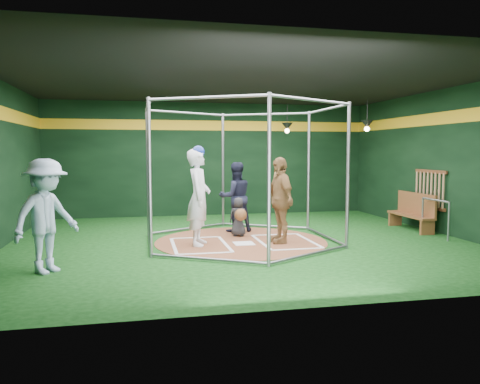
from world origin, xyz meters
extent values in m
cube|color=#0C350D|center=(0.00, 0.00, -0.01)|extent=(10.00, 9.00, 0.02)
cube|color=black|center=(0.00, 0.00, 3.50)|extent=(10.00, 9.00, 0.02)
cube|color=black|center=(0.00, 4.50, 1.75)|extent=(10.00, 0.10, 3.50)
cube|color=black|center=(0.00, -4.50, 1.75)|extent=(10.00, 0.10, 3.50)
cube|color=black|center=(5.00, 0.00, 1.75)|extent=(0.10, 9.00, 3.50)
cube|color=gold|center=(0.00, 4.47, 2.80)|extent=(10.00, 0.01, 0.30)
cube|color=gold|center=(4.97, 0.00, 2.80)|extent=(0.01, 9.00, 0.30)
cylinder|color=brown|center=(0.00, 0.00, 0.01)|extent=(3.80, 3.80, 0.01)
cube|color=white|center=(0.00, -0.30, 0.02)|extent=(0.43, 0.43, 0.01)
cube|color=white|center=(-0.95, 0.60, 0.02)|extent=(1.10, 0.07, 0.01)
cube|color=white|center=(-0.95, -1.10, 0.02)|extent=(1.10, 0.07, 0.01)
cube|color=white|center=(-1.50, -0.25, 0.02)|extent=(0.07, 1.70, 0.01)
cube|color=white|center=(-0.40, -0.25, 0.02)|extent=(0.07, 1.70, 0.01)
cube|color=white|center=(0.95, 0.60, 0.02)|extent=(1.10, 0.07, 0.01)
cube|color=white|center=(0.95, -1.10, 0.02)|extent=(1.10, 0.07, 0.01)
cube|color=white|center=(0.40, -0.25, 0.02)|extent=(0.07, 1.70, 0.01)
cube|color=white|center=(1.50, -0.25, 0.02)|extent=(0.07, 1.70, 0.01)
cylinder|color=gray|center=(1.99, 1.15, 1.50)|extent=(0.07, 0.07, 3.00)
cylinder|color=gray|center=(0.00, 2.30, 1.50)|extent=(0.07, 0.07, 3.00)
cylinder|color=gray|center=(-1.99, 1.15, 1.50)|extent=(0.07, 0.07, 3.00)
cylinder|color=gray|center=(-1.99, -1.15, 1.50)|extent=(0.07, 0.07, 3.00)
cylinder|color=gray|center=(0.00, -2.30, 1.50)|extent=(0.07, 0.07, 3.00)
cylinder|color=gray|center=(1.99, -1.15, 1.50)|extent=(0.07, 0.07, 3.00)
cylinder|color=gray|center=(1.00, 1.72, 2.95)|extent=(2.02, 1.20, 0.06)
cylinder|color=gray|center=(1.00, 1.72, 0.05)|extent=(2.02, 1.20, 0.06)
cylinder|color=gray|center=(-1.00, 1.72, 2.95)|extent=(2.02, 1.20, 0.06)
cylinder|color=gray|center=(-1.00, 1.72, 0.05)|extent=(2.02, 1.20, 0.06)
cylinder|color=gray|center=(-1.99, 0.00, 2.95)|extent=(0.06, 2.30, 0.06)
cylinder|color=gray|center=(-1.99, 0.00, 0.05)|extent=(0.06, 2.30, 0.06)
cylinder|color=gray|center=(-1.00, -1.73, 2.95)|extent=(2.02, 1.20, 0.06)
cylinder|color=gray|center=(-1.00, -1.73, 0.05)|extent=(2.02, 1.20, 0.06)
cylinder|color=gray|center=(1.00, -1.73, 2.95)|extent=(2.02, 1.20, 0.06)
cylinder|color=gray|center=(1.00, -1.73, 0.05)|extent=(2.02, 1.20, 0.06)
cylinder|color=gray|center=(1.99, 0.00, 2.95)|extent=(0.06, 2.30, 0.06)
cylinder|color=gray|center=(1.99, 0.00, 0.05)|extent=(0.06, 2.30, 0.06)
cube|color=brown|center=(4.94, 0.40, 1.50)|extent=(0.05, 1.25, 0.08)
cube|color=brown|center=(4.94, 0.40, 0.60)|extent=(0.05, 1.25, 0.08)
cylinder|color=tan|center=(4.92, -0.15, 1.05)|extent=(0.06, 0.06, 0.85)
cylinder|color=tan|center=(4.92, 0.01, 1.05)|extent=(0.06, 0.06, 0.85)
cylinder|color=tan|center=(4.92, 0.16, 1.05)|extent=(0.06, 0.06, 0.85)
cylinder|color=tan|center=(4.92, 0.32, 1.05)|extent=(0.06, 0.06, 0.85)
cylinder|color=tan|center=(4.92, 0.48, 1.05)|extent=(0.06, 0.06, 0.85)
cylinder|color=tan|center=(4.92, 0.64, 1.05)|extent=(0.06, 0.06, 0.85)
cylinder|color=tan|center=(4.92, 0.79, 1.05)|extent=(0.06, 0.06, 0.85)
cylinder|color=tan|center=(4.92, 0.95, 1.05)|extent=(0.06, 0.06, 0.85)
cone|color=black|center=(2.20, 3.60, 2.75)|extent=(0.34, 0.34, 0.22)
sphere|color=#FFD899|center=(2.20, 3.60, 2.62)|extent=(0.14, 0.14, 0.14)
cylinder|color=black|center=(2.20, 3.60, 3.10)|extent=(0.02, 0.02, 0.70)
cone|color=black|center=(4.00, 2.00, 2.75)|extent=(0.34, 0.34, 0.22)
sphere|color=#FFD899|center=(4.00, 2.00, 2.62)|extent=(0.14, 0.14, 0.14)
cylinder|color=black|center=(4.00, 2.00, 3.10)|extent=(0.02, 0.02, 0.70)
imported|color=silver|center=(-0.96, -0.22, 1.03)|extent=(0.66, 0.84, 2.04)
sphere|color=navy|center=(-0.96, -0.22, 1.99)|extent=(0.26, 0.26, 0.26)
imported|color=tan|center=(0.80, -0.30, 0.94)|extent=(0.60, 1.15, 1.87)
imported|color=black|center=(0.08, 0.63, 0.47)|extent=(0.52, 0.43, 0.91)
sphere|color=brown|center=(0.08, 0.38, 0.55)|extent=(0.28, 0.28, 0.28)
imported|color=black|center=(0.13, 1.26, 0.87)|extent=(0.90, 0.74, 1.72)
imported|color=#ACC6E4|center=(-3.69, -1.93, 0.94)|extent=(1.33, 1.38, 1.89)
cube|color=brown|center=(4.55, 0.61, 0.38)|extent=(0.38, 1.63, 0.05)
cube|color=brown|center=(4.70, 0.61, 0.68)|extent=(0.05, 1.63, 0.54)
cube|color=brown|center=(4.55, -0.11, 0.18)|extent=(0.36, 0.07, 0.36)
cube|color=brown|center=(4.55, 1.34, 0.18)|extent=(0.36, 0.07, 0.36)
cylinder|color=gray|center=(4.55, -0.90, 0.44)|extent=(0.05, 0.05, 0.89)
cylinder|color=gray|center=(4.55, 0.09, 0.44)|extent=(0.05, 0.05, 0.89)
cylinder|color=gray|center=(4.55, -0.40, 0.87)|extent=(0.05, 0.99, 0.05)
camera|label=1|loc=(-2.15, -10.02, 2.01)|focal=35.00mm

